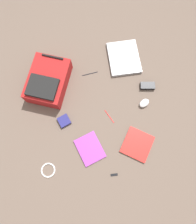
{
  "coord_description": "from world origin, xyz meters",
  "views": [
    {
      "loc": [
        -0.42,
        0.1,
        1.67
      ],
      "look_at": [
        -0.02,
        -0.04,
        0.02
      ],
      "focal_mm": 32.96,
      "sensor_mm": 36.0,
      "label": 1
    }
  ],
  "objects_px": {
    "laptop": "(124,58)",
    "pen_blue": "(109,116)",
    "earbud_pouch": "(64,121)",
    "pen_black": "(90,74)",
    "cable_coil": "(48,170)",
    "usb_stick": "(114,175)",
    "computer_mouse": "(144,103)",
    "book_manual": "(137,144)",
    "backpack": "(48,81)",
    "power_brick": "(147,86)",
    "book_blue": "(90,149)"
  },
  "relations": [
    {
      "from": "usb_stick",
      "to": "backpack",
      "type": "bearing_deg",
      "value": 16.83
    },
    {
      "from": "pen_black",
      "to": "computer_mouse",
      "type": "bearing_deg",
      "value": -139.94
    },
    {
      "from": "computer_mouse",
      "to": "usb_stick",
      "type": "height_order",
      "value": "computer_mouse"
    },
    {
      "from": "computer_mouse",
      "to": "usb_stick",
      "type": "xyz_separation_m",
      "value": [
        -0.46,
        0.44,
        -0.02
      ]
    },
    {
      "from": "computer_mouse",
      "to": "pen_blue",
      "type": "xyz_separation_m",
      "value": [
        -0.01,
        0.31,
        -0.02
      ]
    },
    {
      "from": "pen_blue",
      "to": "usb_stick",
      "type": "height_order",
      "value": "same"
    },
    {
      "from": "power_brick",
      "to": "pen_black",
      "type": "bearing_deg",
      "value": 57.43
    },
    {
      "from": "power_brick",
      "to": "book_manual",
      "type": "bearing_deg",
      "value": 148.53
    },
    {
      "from": "book_blue",
      "to": "usb_stick",
      "type": "xyz_separation_m",
      "value": [
        -0.25,
        -0.11,
        -0.0
      ]
    },
    {
      "from": "book_manual",
      "to": "usb_stick",
      "type": "xyz_separation_m",
      "value": [
        -0.16,
        0.26,
        -0.01
      ]
    },
    {
      "from": "book_manual",
      "to": "laptop",
      "type": "bearing_deg",
      "value": -12.61
    },
    {
      "from": "book_blue",
      "to": "laptop",
      "type": "bearing_deg",
      "value": -39.23
    },
    {
      "from": "book_manual",
      "to": "computer_mouse",
      "type": "xyz_separation_m",
      "value": [
        0.3,
        -0.18,
        0.01
      ]
    },
    {
      "from": "pen_black",
      "to": "earbud_pouch",
      "type": "height_order",
      "value": "earbud_pouch"
    },
    {
      "from": "earbud_pouch",
      "to": "cable_coil",
      "type": "bearing_deg",
      "value": 145.25
    },
    {
      "from": "book_manual",
      "to": "computer_mouse",
      "type": "distance_m",
      "value": 0.35
    },
    {
      "from": "laptop",
      "to": "book_blue",
      "type": "xyz_separation_m",
      "value": [
        -0.66,
        0.54,
        -0.01
      ]
    },
    {
      "from": "backpack",
      "to": "laptop",
      "type": "height_order",
      "value": "backpack"
    },
    {
      "from": "book_manual",
      "to": "earbud_pouch",
      "type": "xyz_separation_m",
      "value": [
        0.37,
        0.5,
        0.01
      ]
    },
    {
      "from": "power_brick",
      "to": "pen_blue",
      "type": "xyz_separation_m",
      "value": [
        -0.14,
        0.4,
        -0.01
      ]
    },
    {
      "from": "pen_black",
      "to": "pen_blue",
      "type": "relative_size",
      "value": 1.08
    },
    {
      "from": "computer_mouse",
      "to": "earbud_pouch",
      "type": "relative_size",
      "value": 1.04
    },
    {
      "from": "earbud_pouch",
      "to": "pen_black",
      "type": "bearing_deg",
      "value": -44.69
    },
    {
      "from": "power_brick",
      "to": "pen_black",
      "type": "relative_size",
      "value": 0.86
    },
    {
      "from": "laptop",
      "to": "pen_blue",
      "type": "relative_size",
      "value": 2.82
    },
    {
      "from": "book_manual",
      "to": "usb_stick",
      "type": "relative_size",
      "value": 5.72
    },
    {
      "from": "pen_blue",
      "to": "book_manual",
      "type": "bearing_deg",
      "value": -155.35
    },
    {
      "from": "pen_black",
      "to": "earbud_pouch",
      "type": "relative_size",
      "value": 1.6
    },
    {
      "from": "laptop",
      "to": "book_manual",
      "type": "xyz_separation_m",
      "value": [
        -0.75,
        0.17,
        -0.01
      ]
    },
    {
      "from": "backpack",
      "to": "book_manual",
      "type": "xyz_separation_m",
      "value": [
        -0.72,
        -0.52,
        -0.07
      ]
    },
    {
      "from": "book_manual",
      "to": "power_brick",
      "type": "bearing_deg",
      "value": -31.47
    },
    {
      "from": "backpack",
      "to": "computer_mouse",
      "type": "distance_m",
      "value": 0.82
    },
    {
      "from": "book_manual",
      "to": "earbud_pouch",
      "type": "distance_m",
      "value": 0.62
    },
    {
      "from": "cable_coil",
      "to": "usb_stick",
      "type": "relative_size",
      "value": 2.06
    },
    {
      "from": "book_manual",
      "to": "pen_blue",
      "type": "bearing_deg",
      "value": 24.65
    },
    {
      "from": "backpack",
      "to": "pen_black",
      "type": "relative_size",
      "value": 3.52
    },
    {
      "from": "cable_coil",
      "to": "pen_black",
      "type": "bearing_deg",
      "value": -40.12
    },
    {
      "from": "computer_mouse",
      "to": "earbud_pouch",
      "type": "bearing_deg",
      "value": 63.97
    },
    {
      "from": "backpack",
      "to": "book_blue",
      "type": "distance_m",
      "value": 0.65
    },
    {
      "from": "book_manual",
      "to": "power_brick",
      "type": "xyz_separation_m",
      "value": [
        0.43,
        -0.27,
        0.01
      ]
    },
    {
      "from": "earbud_pouch",
      "to": "pen_blue",
      "type": "bearing_deg",
      "value": -102.7
    },
    {
      "from": "cable_coil",
      "to": "usb_stick",
      "type": "height_order",
      "value": "cable_coil"
    },
    {
      "from": "backpack",
      "to": "pen_blue",
      "type": "bearing_deg",
      "value": -137.87
    },
    {
      "from": "backpack",
      "to": "pen_black",
      "type": "xyz_separation_m",
      "value": [
        -0.01,
        -0.36,
        -0.07
      ]
    },
    {
      "from": "laptop",
      "to": "computer_mouse",
      "type": "relative_size",
      "value": 4.01
    },
    {
      "from": "book_blue",
      "to": "earbud_pouch",
      "type": "relative_size",
      "value": 2.85
    },
    {
      "from": "book_manual",
      "to": "usb_stick",
      "type": "height_order",
      "value": "book_manual"
    },
    {
      "from": "power_brick",
      "to": "pen_black",
      "type": "xyz_separation_m",
      "value": [
        0.28,
        0.43,
        -0.01
      ]
    },
    {
      "from": "usb_stick",
      "to": "laptop",
      "type": "bearing_deg",
      "value": -25.06
    },
    {
      "from": "cable_coil",
      "to": "earbud_pouch",
      "type": "distance_m",
      "value": 0.41
    }
  ]
}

